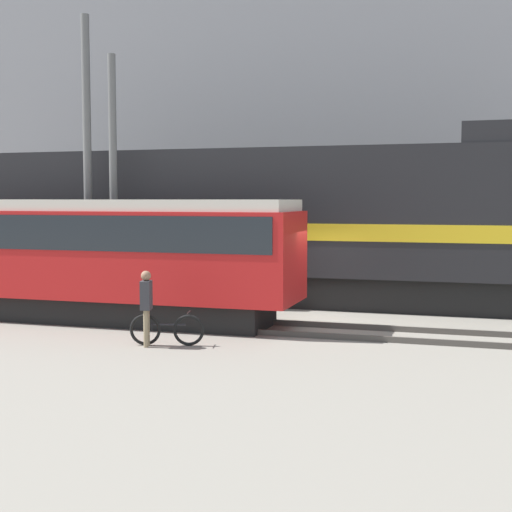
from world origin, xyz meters
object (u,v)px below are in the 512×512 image
(utility_pole_left, at_px, (88,162))
(utility_pole_center, at_px, (113,182))
(bicycle, at_px, (167,330))
(streetcar, at_px, (69,251))
(freight_locomotive, at_px, (260,223))
(person, at_px, (146,300))

(utility_pole_left, bearing_deg, utility_pole_center, 0.00)
(bicycle, distance_m, utility_pole_left, 8.03)
(streetcar, xyz_separation_m, utility_pole_center, (0.12, 2.39, 1.95))
(freight_locomotive, bearing_deg, streetcar, -130.50)
(bicycle, xyz_separation_m, utility_pole_center, (-3.95, 4.93, 3.49))
(utility_pole_center, bearing_deg, utility_pole_left, 180.00)
(bicycle, bearing_deg, streetcar, 148.07)
(streetcar, distance_m, person, 4.69)
(freight_locomotive, xyz_separation_m, bicycle, (-0.01, -7.32, -2.20))
(bicycle, height_order, person, person)
(utility_pole_left, bearing_deg, bicycle, -45.57)
(bicycle, distance_m, utility_pole_center, 7.22)
(freight_locomotive, bearing_deg, utility_pole_left, -153.72)
(bicycle, height_order, utility_pole_left, utility_pole_left)
(freight_locomotive, xyz_separation_m, streetcar, (-4.08, -4.78, -0.66))
(freight_locomotive, height_order, streetcar, freight_locomotive)
(bicycle, bearing_deg, person, -147.77)
(streetcar, bearing_deg, person, -37.06)
(utility_pole_left, height_order, utility_pole_center, utility_pole_left)
(person, relative_size, utility_pole_center, 0.22)
(freight_locomotive, distance_m, person, 7.72)
(freight_locomotive, bearing_deg, person, -93.02)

